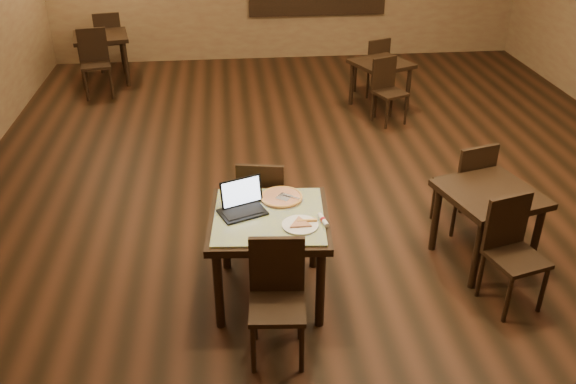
{
  "coord_description": "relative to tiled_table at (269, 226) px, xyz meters",
  "views": [
    {
      "loc": [
        -1.09,
        -5.55,
        3.21
      ],
      "look_at": [
        -0.66,
        -1.38,
        0.85
      ],
      "focal_mm": 38.0,
      "sensor_mm": 36.0,
      "label": 1
    }
  ],
  "objects": [
    {
      "name": "chair_main_near",
      "position": [
        0.01,
        -0.62,
        -0.15
      ],
      "size": [
        0.42,
        0.42,
        0.9
      ],
      "rotation": [
        0.0,
        0.0,
        -0.09
      ],
      "color": "black",
      "rests_on": "ground"
    },
    {
      "name": "spatula",
      "position": [
        0.14,
        0.22,
        0.13
      ],
      "size": [
        0.27,
        0.24,
        0.01
      ],
      "primitive_type": "cube",
      "rotation": [
        0.0,
        0.0,
        0.94
      ],
      "color": "silver",
      "rests_on": "pizza_whole"
    },
    {
      "name": "other_table_a",
      "position": [
        1.86,
        4.04,
        -0.11
      ],
      "size": [
        0.93,
        0.93,
        0.66
      ],
      "rotation": [
        0.0,
        0.0,
        0.4
      ],
      "color": "black",
      "rests_on": "ground"
    },
    {
      "name": "plate",
      "position": [
        0.22,
        -0.18,
        0.11
      ],
      "size": [
        0.28,
        0.28,
        0.02
      ],
      "primitive_type": "cylinder",
      "color": "white",
      "rests_on": "tiled_table"
    },
    {
      "name": "pizza_slice",
      "position": [
        0.22,
        -0.18,
        0.13
      ],
      "size": [
        0.19,
        0.19,
        0.02
      ],
      "primitive_type": null,
      "rotation": [
        0.0,
        0.0,
        0.01
      ],
      "color": "#CFBC8A",
      "rests_on": "plate"
    },
    {
      "name": "other_table_c_chair_near",
      "position": [
        1.88,
        -0.24,
        -0.15
      ],
      "size": [
        0.48,
        0.48,
        0.91
      ],
      "rotation": [
        0.0,
        0.0,
        0.27
      ],
      "color": "black",
      "rests_on": "ground"
    },
    {
      "name": "pizza_pan",
      "position": [
        0.12,
        0.24,
        0.11
      ],
      "size": [
        0.35,
        0.35,
        0.01
      ],
      "primitive_type": "cylinder",
      "color": "silver",
      "rests_on": "tiled_table"
    },
    {
      "name": "other_table_c_chair_far",
      "position": [
        1.92,
        0.82,
        -0.15
      ],
      "size": [
        0.48,
        0.48,
        0.91
      ],
      "rotation": [
        0.0,
        0.0,
        3.41
      ],
      "color": "black",
      "rests_on": "ground"
    },
    {
      "name": "napkin_roll",
      "position": [
        0.4,
        -0.14,
        0.12
      ],
      "size": [
        0.07,
        0.17,
        0.04
      ],
      "rotation": [
        0.0,
        0.0,
        0.19
      ],
      "color": "white",
      "rests_on": "tiled_table"
    },
    {
      "name": "other_table_b_chair_near",
      "position": [
        -2.19,
        5.01,
        -0.12
      ],
      "size": [
        0.49,
        0.49,
        0.96
      ],
      "rotation": [
        0.0,
        0.0,
        0.19
      ],
      "color": "black",
      "rests_on": "ground"
    },
    {
      "name": "other_table_c",
      "position": [
        1.9,
        0.29,
        -0.08
      ],
      "size": [
        0.92,
        0.92,
        0.7
      ],
      "rotation": [
        0.0,
        0.0,
        0.27
      ],
      "color": "black",
      "rests_on": "ground"
    },
    {
      "name": "pizza_whole",
      "position": [
        0.12,
        0.24,
        0.12
      ],
      "size": [
        0.34,
        0.34,
        0.02
      ],
      "color": "#CFBC8A",
      "rests_on": "pizza_pan"
    },
    {
      "name": "other_table_b",
      "position": [
        -2.17,
        5.57,
        -0.04
      ],
      "size": [
        0.93,
        0.93,
        0.74
      ],
      "rotation": [
        0.0,
        0.0,
        0.19
      ],
      "color": "black",
      "rests_on": "ground"
    },
    {
      "name": "tiled_table",
      "position": [
        0.0,
        0.0,
        0.0
      ],
      "size": [
        0.99,
        0.99,
        0.76
      ],
      "rotation": [
        0.0,
        0.0,
        -0.08
      ],
      "color": "black",
      "rests_on": "ground"
    },
    {
      "name": "ground",
      "position": [
        0.83,
        1.57,
        -0.66
      ],
      "size": [
        10.0,
        10.0,
        0.0
      ],
      "primitive_type": "plane",
      "color": "black",
      "rests_on": "ground"
    },
    {
      "name": "other_table_a_chair_near",
      "position": [
        1.83,
        3.54,
        -0.18
      ],
      "size": [
        0.49,
        0.49,
        0.86
      ],
      "rotation": [
        0.0,
        0.0,
        0.4
      ],
      "color": "black",
      "rests_on": "ground"
    },
    {
      "name": "laptop",
      "position": [
        -0.2,
        0.1,
        0.16
      ],
      "size": [
        0.41,
        0.38,
        0.23
      ],
      "rotation": [
        0.0,
        0.0,
        0.38
      ],
      "color": "black",
      "rests_on": "tiled_table"
    },
    {
      "name": "other_table_b_chair_far",
      "position": [
        -2.15,
        6.14,
        -0.12
      ],
      "size": [
        0.49,
        0.49,
        0.96
      ],
      "rotation": [
        0.0,
        0.0,
        3.33
      ],
      "color": "black",
      "rests_on": "ground"
    },
    {
      "name": "other_table_a_chair_far",
      "position": [
        1.89,
        4.55,
        -0.18
      ],
      "size": [
        0.49,
        0.49,
        0.86
      ],
      "rotation": [
        0.0,
        0.0,
        3.54
      ],
      "color": "black",
      "rests_on": "ground"
    },
    {
      "name": "chair_main_far",
      "position": [
        -0.02,
        0.62,
        -0.13
      ],
      "size": [
        0.47,
        0.47,
        0.93
      ],
      "rotation": [
        0.0,
        0.0,
        2.95
      ],
      "color": "black",
      "rests_on": "ground"
    }
  ]
}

